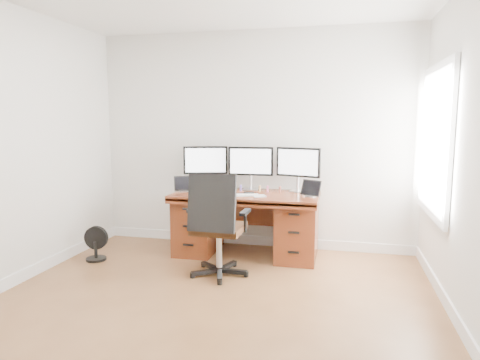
% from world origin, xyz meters
% --- Properties ---
extents(ground, '(4.50, 4.50, 0.00)m').
position_xyz_m(ground, '(0.00, 0.00, 0.00)').
color(ground, brown).
rests_on(ground, ground).
extents(back_wall, '(4.00, 0.10, 2.70)m').
position_xyz_m(back_wall, '(0.00, 2.25, 1.35)').
color(back_wall, silver).
rests_on(back_wall, ground).
extents(desk, '(1.70, 0.80, 0.75)m').
position_xyz_m(desk, '(0.00, 1.83, 0.40)').
color(desk, '#602713').
rests_on(desk, ground).
extents(office_chair, '(0.63, 0.59, 1.09)m').
position_xyz_m(office_chair, '(-0.13, 1.05, 0.36)').
color(office_chair, black).
rests_on(office_chair, ground).
extents(floor_fan, '(0.27, 0.23, 0.39)m').
position_xyz_m(floor_fan, '(-1.64, 1.22, 0.19)').
color(floor_fan, black).
rests_on(floor_fan, ground).
extents(monitor_left, '(0.54, 0.19, 0.53)m').
position_xyz_m(monitor_left, '(-0.58, 2.07, 1.09)').
color(monitor_left, silver).
rests_on(monitor_left, desk).
extents(monitor_center, '(0.55, 0.15, 0.53)m').
position_xyz_m(monitor_center, '(0.00, 2.07, 1.09)').
color(monitor_center, silver).
rests_on(monitor_center, desk).
extents(monitor_right, '(0.54, 0.19, 0.53)m').
position_xyz_m(monitor_right, '(0.58, 2.07, 1.09)').
color(monitor_right, silver).
rests_on(monitor_right, desk).
extents(tablet_left, '(0.24, 0.17, 0.19)m').
position_xyz_m(tablet_left, '(-0.75, 1.75, 0.84)').
color(tablet_left, silver).
rests_on(tablet_left, desk).
extents(tablet_right, '(0.24, 0.18, 0.19)m').
position_xyz_m(tablet_right, '(0.76, 1.75, 0.84)').
color(tablet_right, silver).
rests_on(tablet_right, desk).
extents(keyboard, '(0.29, 0.18, 0.01)m').
position_xyz_m(keyboard, '(0.04, 1.66, 0.76)').
color(keyboard, silver).
rests_on(keyboard, desk).
extents(trackpad, '(0.18, 0.18, 0.01)m').
position_xyz_m(trackpad, '(0.19, 1.65, 0.76)').
color(trackpad, silver).
rests_on(trackpad, desk).
extents(drawing_tablet, '(0.22, 0.18, 0.01)m').
position_xyz_m(drawing_tablet, '(-0.25, 1.59, 0.76)').
color(drawing_tablet, black).
rests_on(drawing_tablet, desk).
extents(phone, '(0.12, 0.07, 0.01)m').
position_xyz_m(phone, '(0.03, 1.83, 0.76)').
color(phone, black).
rests_on(phone, desk).
extents(figurine_blue, '(0.03, 0.03, 0.08)m').
position_xyz_m(figurine_blue, '(-0.37, 1.95, 0.79)').
color(figurine_blue, '#4D9ADC').
rests_on(figurine_blue, desk).
extents(figurine_orange, '(0.03, 0.03, 0.08)m').
position_xyz_m(figurine_orange, '(-0.26, 1.95, 0.79)').
color(figurine_orange, '#E39340').
rests_on(figurine_orange, desk).
extents(figurine_purple, '(0.03, 0.03, 0.08)m').
position_xyz_m(figurine_purple, '(-0.10, 1.95, 0.79)').
color(figurine_purple, '#8167D6').
rests_on(figurine_purple, desk).
extents(figurine_yellow, '(0.03, 0.03, 0.08)m').
position_xyz_m(figurine_yellow, '(0.14, 1.95, 0.79)').
color(figurine_yellow, tan).
rests_on(figurine_yellow, desk).
extents(figurine_pink, '(0.03, 0.03, 0.08)m').
position_xyz_m(figurine_pink, '(0.23, 1.95, 0.79)').
color(figurine_pink, pink).
rests_on(figurine_pink, desk).
extents(figurine_brown, '(0.03, 0.03, 0.08)m').
position_xyz_m(figurine_brown, '(0.38, 1.95, 0.79)').
color(figurine_brown, brown).
rests_on(figurine_brown, desk).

